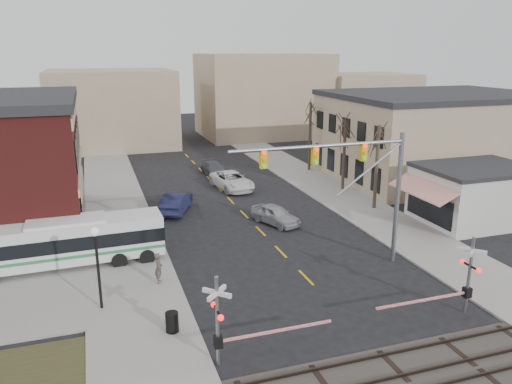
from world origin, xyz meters
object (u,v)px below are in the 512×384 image
at_px(traffic_signal_mast, 356,174).
at_px(car_d, 214,168).
at_px(street_lamp, 96,251).
at_px(trash_bin, 172,322).
at_px(pedestrian_far, 92,247).
at_px(rr_crossing_east, 462,277).
at_px(rr_crossing_west, 228,321).
at_px(pedestrian_near, 159,268).
at_px(transit_bus, 68,241).
at_px(car_a, 275,215).
at_px(car_b, 176,202).
at_px(car_c, 232,181).

height_order(traffic_signal_mast, car_d, traffic_signal_mast).
xyz_separation_m(street_lamp, trash_bin, (3.01, -3.29, -2.59)).
bearing_deg(pedestrian_far, rr_crossing_east, -60.79).
xyz_separation_m(rr_crossing_west, pedestrian_near, (-1.72, 8.20, -0.97)).
bearing_deg(traffic_signal_mast, car_d, 95.31).
distance_m(transit_bus, rr_crossing_west, 13.87).
relative_size(rr_crossing_west, car_a, 1.33).
distance_m(car_d, pedestrian_far, 22.95).
distance_m(traffic_signal_mast, rr_crossing_east, 7.94).
relative_size(rr_crossing_east, car_a, 1.33).
height_order(trash_bin, car_a, car_a).
xyz_separation_m(transit_bus, car_b, (7.85, 8.52, -0.83)).
bearing_deg(car_d, transit_bus, -128.05).
distance_m(street_lamp, pedestrian_far, 6.65).
bearing_deg(rr_crossing_east, pedestrian_far, 144.17).
bearing_deg(traffic_signal_mast, street_lamp, -177.50).
height_order(transit_bus, rr_crossing_east, rr_crossing_east).
distance_m(rr_crossing_east, car_d, 31.94).
height_order(rr_crossing_east, car_b, rr_crossing_east).
xyz_separation_m(rr_crossing_west, rr_crossing_east, (11.82, 0.31, 0.00)).
bearing_deg(street_lamp, car_a, 36.10).
height_order(car_a, car_d, car_a).
distance_m(trash_bin, pedestrian_near, 5.23).
relative_size(rr_crossing_west, trash_bin, 5.95).
bearing_deg(rr_crossing_west, pedestrian_near, 101.82).
bearing_deg(transit_bus, trash_bin, -63.61).
distance_m(car_a, pedestrian_far, 13.42).
xyz_separation_m(traffic_signal_mast, car_d, (-2.32, 24.99, -5.10)).
relative_size(car_c, car_d, 1.25).
bearing_deg(transit_bus, car_d, 55.15).
xyz_separation_m(car_c, car_d, (-0.29, 5.90, -0.13)).
height_order(rr_crossing_west, pedestrian_far, rr_crossing_west).
height_order(street_lamp, car_a, street_lamp).
distance_m(rr_crossing_west, car_b, 20.87).
distance_m(traffic_signal_mast, street_lamp, 14.63).
height_order(transit_bus, car_b, transit_bus).
xyz_separation_m(rr_crossing_west, car_b, (1.40, 20.79, -1.17)).
bearing_deg(car_c, pedestrian_near, -125.13).
bearing_deg(rr_crossing_west, trash_bin, 121.66).
height_order(traffic_signal_mast, pedestrian_near, traffic_signal_mast).
relative_size(traffic_signal_mast, rr_crossing_east, 1.89).
distance_m(car_c, car_d, 5.91).
relative_size(traffic_signal_mast, street_lamp, 2.47).
bearing_deg(transit_bus, rr_crossing_east, -33.22).
relative_size(car_a, pedestrian_far, 2.36).
xyz_separation_m(street_lamp, pedestrian_near, (3.13, 1.93, -2.18)).
bearing_deg(pedestrian_far, pedestrian_near, -76.79).
relative_size(street_lamp, trash_bin, 4.54).
xyz_separation_m(trash_bin, pedestrian_far, (-3.30, 9.57, 0.42)).
relative_size(rr_crossing_west, car_d, 1.22).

